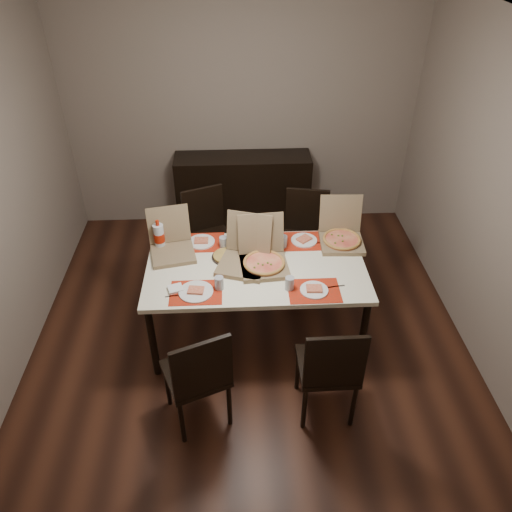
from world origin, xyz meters
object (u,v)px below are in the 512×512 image
sideboard (243,193)px  chair_near_left (198,375)px  chair_far_left (208,231)px  pizza_box_center (263,260)px  dip_bowl (267,251)px  dining_table (256,272)px  soda_bottle (159,237)px  chair_far_right (305,232)px  chair_near_right (330,368)px

sideboard → chair_near_left: chair_near_left is taller
chair_far_left → pizza_box_center: 1.08m
sideboard → dip_bowl: 1.63m
dining_table → chair_near_left: chair_near_left is taller
chair_far_left → dip_bowl: chair_far_left is taller
chair_near_left → pizza_box_center: 1.10m
chair_far_left → dip_bowl: 0.94m
soda_bottle → pizza_box_center: bearing=-18.6°
sideboard → chair_near_left: size_ratio=1.61×
chair_far_right → chair_far_left: bearing=175.1°
sideboard → soda_bottle: size_ratio=5.42×
chair_near_left → chair_far_left: size_ratio=1.00×
dining_table → chair_near_left: 1.04m
chair_near_right → pizza_box_center: pizza_box_center is taller
chair_near_left → pizza_box_center: pizza_box_center is taller
sideboard → chair_far_left: 0.94m
chair_near_right → chair_far_right: same height
sideboard → chair_far_right: size_ratio=1.61×
chair_far_left → chair_near_left: bearing=-90.5°
soda_bottle → chair_far_right: bearing=21.9°
chair_near_right → chair_near_left: bearing=-178.8°
chair_far_left → dip_bowl: size_ratio=7.31×
chair_far_right → dip_bowl: chair_far_right is taller
dining_table → chair_far_right: bearing=57.6°
chair_near_left → dip_bowl: chair_near_left is taller
sideboard → chair_far_right: 1.12m
dining_table → chair_near_right: size_ratio=1.94×
chair_near_left → soda_bottle: bearing=106.5°
soda_bottle → chair_near_left: bearing=-73.5°
sideboard → chair_far_left: (-0.38, -0.86, 0.06)m
dining_table → pizza_box_center: bearing=3.2°
dining_table → chair_near_right: bearing=-62.2°
sideboard → pizza_box_center: pizza_box_center is taller
pizza_box_center → sideboard: bearing=93.8°
dining_table → chair_far_right: 1.01m
chair_near_left → chair_far_right: (0.98, 1.76, 0.00)m
dip_bowl → chair_near_left: bearing=-116.2°
chair_far_left → soda_bottle: soda_bottle is taller
dining_table → chair_near_left: bearing=-115.9°
dining_table → chair_far_right: chair_far_right is taller
pizza_box_center → soda_bottle: (-0.87, 0.29, 0.06)m
chair_far_right → soda_bottle: bearing=-158.1°
dining_table → chair_near_right: 1.04m
chair_near_left → dip_bowl: 1.27m
dining_table → soda_bottle: (-0.81, 0.30, 0.18)m
chair_near_left → soda_bottle: 1.33m
chair_near_left → chair_near_right: (0.93, 0.02, 0.00)m
chair_far_left → soda_bottle: (-0.38, -0.62, 0.36)m
dining_table → pizza_box_center: pizza_box_center is taller
chair_far_right → dip_bowl: bearing=-123.7°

